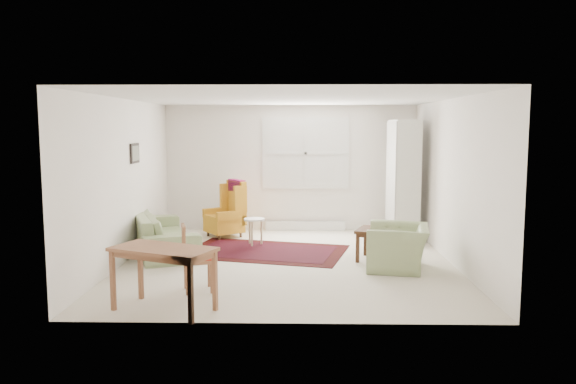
{
  "coord_description": "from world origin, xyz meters",
  "views": [
    {
      "loc": [
        0.18,
        -8.5,
        2.08
      ],
      "look_at": [
        0.0,
        0.3,
        1.05
      ],
      "focal_mm": 35.0,
      "sensor_mm": 36.0,
      "label": 1
    }
  ],
  "objects_px": {
    "wingback_chair": "(224,209)",
    "sofa": "(163,225)",
    "stool": "(254,232)",
    "desk": "(164,279)",
    "cabinet": "(403,180)",
    "desk_chair": "(198,258)",
    "armchair": "(398,243)",
    "coffee_table": "(378,245)"
  },
  "relations": [
    {
      "from": "desk",
      "to": "sofa",
      "type": "bearing_deg",
      "value": 103.96
    },
    {
      "from": "armchair",
      "to": "cabinet",
      "type": "relative_size",
      "value": 0.45
    },
    {
      "from": "cabinet",
      "to": "sofa",
      "type": "bearing_deg",
      "value": -166.51
    },
    {
      "from": "sofa",
      "to": "desk",
      "type": "bearing_deg",
      "value": 171.89
    },
    {
      "from": "cabinet",
      "to": "desk",
      "type": "height_order",
      "value": "cabinet"
    },
    {
      "from": "armchair",
      "to": "cabinet",
      "type": "height_order",
      "value": "cabinet"
    },
    {
      "from": "sofa",
      "to": "armchair",
      "type": "bearing_deg",
      "value": -127.88
    },
    {
      "from": "stool",
      "to": "desk",
      "type": "distance_m",
      "value": 3.63
    },
    {
      "from": "coffee_table",
      "to": "desk",
      "type": "height_order",
      "value": "desk"
    },
    {
      "from": "wingback_chair",
      "to": "desk_chair",
      "type": "xyz_separation_m",
      "value": [
        0.14,
        -3.54,
        -0.11
      ]
    },
    {
      "from": "sofa",
      "to": "desk_chair",
      "type": "relative_size",
      "value": 2.58
    },
    {
      "from": "armchair",
      "to": "desk_chair",
      "type": "distance_m",
      "value": 2.98
    },
    {
      "from": "sofa",
      "to": "armchair",
      "type": "xyz_separation_m",
      "value": [
        3.73,
        -1.06,
        -0.06
      ]
    },
    {
      "from": "stool",
      "to": "cabinet",
      "type": "xyz_separation_m",
      "value": [
        2.71,
        0.65,
        0.86
      ]
    },
    {
      "from": "stool",
      "to": "armchair",
      "type": "bearing_deg",
      "value": -35.31
    },
    {
      "from": "wingback_chair",
      "to": "stool",
      "type": "xyz_separation_m",
      "value": [
        0.64,
        -0.76,
        -0.3
      ]
    },
    {
      "from": "armchair",
      "to": "stool",
      "type": "relative_size",
      "value": 2.05
    },
    {
      "from": "wingback_chair",
      "to": "sofa",
      "type": "bearing_deg",
      "value": -69.13
    },
    {
      "from": "cabinet",
      "to": "armchair",
      "type": "bearing_deg",
      "value": -104.07
    },
    {
      "from": "stool",
      "to": "sofa",
      "type": "bearing_deg",
      "value": -160.37
    },
    {
      "from": "sofa",
      "to": "cabinet",
      "type": "relative_size",
      "value": 1.0
    },
    {
      "from": "armchair",
      "to": "desk_chair",
      "type": "height_order",
      "value": "desk_chair"
    },
    {
      "from": "cabinet",
      "to": "stool",
      "type": "bearing_deg",
      "value": -168.74
    },
    {
      "from": "stool",
      "to": "coffee_table",
      "type": "bearing_deg",
      "value": -28.22
    },
    {
      "from": "armchair",
      "to": "coffee_table",
      "type": "height_order",
      "value": "armchair"
    },
    {
      "from": "sofa",
      "to": "desk",
      "type": "height_order",
      "value": "sofa"
    },
    {
      "from": "sofa",
      "to": "wingback_chair",
      "type": "xyz_separation_m",
      "value": [
        0.85,
        1.3,
        0.09
      ]
    },
    {
      "from": "stool",
      "to": "desk",
      "type": "bearing_deg",
      "value": -101.77
    },
    {
      "from": "desk_chair",
      "to": "coffee_table",
      "type": "bearing_deg",
      "value": -71.29
    },
    {
      "from": "cabinet",
      "to": "desk",
      "type": "relative_size",
      "value": 1.92
    },
    {
      "from": "armchair",
      "to": "sofa",
      "type": "bearing_deg",
      "value": -95.14
    },
    {
      "from": "cabinet",
      "to": "desk_chair",
      "type": "relative_size",
      "value": 2.57
    },
    {
      "from": "coffee_table",
      "to": "sofa",
      "type": "bearing_deg",
      "value": 171.07
    },
    {
      "from": "sofa",
      "to": "wingback_chair",
      "type": "height_order",
      "value": "wingback_chair"
    },
    {
      "from": "coffee_table",
      "to": "cabinet",
      "type": "bearing_deg",
      "value": 68.11
    },
    {
      "from": "sofa",
      "to": "stool",
      "type": "distance_m",
      "value": 1.59
    },
    {
      "from": "sofa",
      "to": "armchair",
      "type": "relative_size",
      "value": 2.24
    },
    {
      "from": "coffee_table",
      "to": "cabinet",
      "type": "xyz_separation_m",
      "value": [
        0.7,
        1.73,
        0.85
      ]
    },
    {
      "from": "wingback_chair",
      "to": "desk",
      "type": "relative_size",
      "value": 0.94
    },
    {
      "from": "sofa",
      "to": "cabinet",
      "type": "height_order",
      "value": "cabinet"
    },
    {
      "from": "wingback_chair",
      "to": "desk_chair",
      "type": "bearing_deg",
      "value": -33.45
    },
    {
      "from": "stool",
      "to": "cabinet",
      "type": "height_order",
      "value": "cabinet"
    }
  ]
}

